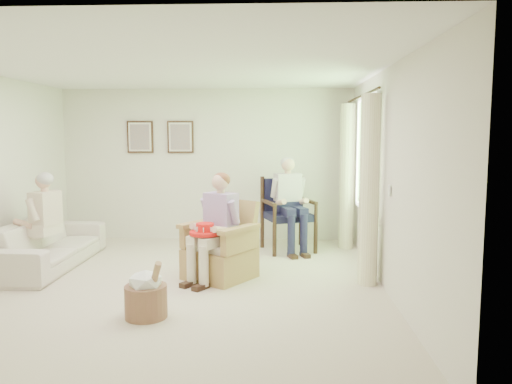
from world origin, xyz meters
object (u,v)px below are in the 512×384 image
(person_dark, at_px, (289,197))
(red_hat, at_px, (205,231))
(sofa, at_px, (48,244))
(person_wicker, at_px, (218,220))
(wicker_armchair, at_px, (220,253))
(wood_armchair, at_px, (288,211))
(person_sofa, at_px, (42,215))
(hatbox, at_px, (146,294))

(person_dark, distance_m, red_hat, 2.05)
(sofa, relative_size, person_wicker, 1.66)
(sofa, xyz_separation_m, person_wicker, (2.44, -0.56, 0.45))
(wicker_armchair, height_order, wood_armchair, wood_armchair)
(wicker_armchair, height_order, sofa, wicker_armchair)
(wicker_armchair, relative_size, person_sofa, 0.76)
(person_dark, bearing_deg, hatbox, -136.14)
(sofa, bearing_deg, person_sofa, 180.00)
(wicker_armchair, xyz_separation_m, red_hat, (-0.14, -0.29, 0.35))
(hatbox, bearing_deg, person_wicker, 66.26)
(person_wicker, xyz_separation_m, person_sofa, (-2.44, 0.42, -0.03))
(hatbox, bearing_deg, sofa, 135.11)
(wicker_armchair, bearing_deg, sofa, -156.09)
(sofa, bearing_deg, person_dark, -72.93)
(person_dark, distance_m, hatbox, 3.30)
(person_sofa, bearing_deg, person_dark, 120.88)
(sofa, bearing_deg, hatbox, -134.89)
(person_wicker, distance_m, person_sofa, 2.48)
(wood_armchair, bearing_deg, hatbox, -134.74)
(red_hat, relative_size, hatbox, 0.61)
(wicker_armchair, xyz_separation_m, person_dark, (0.90, 1.46, 0.55))
(wicker_armchair, distance_m, red_hat, 0.48)
(person_dark, distance_m, person_sofa, 3.54)
(person_sofa, distance_m, hatbox, 2.59)
(wood_armchair, relative_size, person_sofa, 0.87)
(wicker_armchair, height_order, hatbox, wicker_armchair)
(hatbox, bearing_deg, red_hat, 69.39)
(person_wicker, relative_size, person_sofa, 1.03)
(hatbox, bearing_deg, wicker_armchair, 68.22)
(person_wicker, bearing_deg, person_dark, 94.28)
(person_dark, xyz_separation_m, red_hat, (-1.04, -1.75, -0.20))
(wicker_armchair, relative_size, wood_armchair, 0.88)
(wicker_armchair, xyz_separation_m, person_wicker, (0.00, -0.13, 0.46))
(person_wicker, distance_m, hatbox, 1.52)
(person_dark, bearing_deg, sofa, 177.94)
(sofa, distance_m, person_wicker, 2.55)
(person_sofa, bearing_deg, hatbox, 58.99)
(wicker_armchair, bearing_deg, hatbox, -77.93)
(wicker_armchair, distance_m, wood_armchair, 1.89)
(red_hat, bearing_deg, sofa, 162.54)
(person_wicker, distance_m, red_hat, 0.24)
(wood_armchair, xyz_separation_m, person_wicker, (-0.90, -1.77, 0.15))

